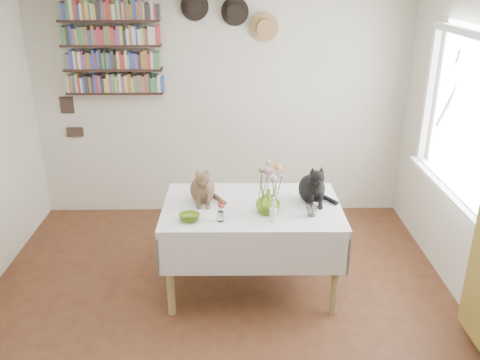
{
  "coord_description": "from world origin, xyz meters",
  "views": [
    {
      "loc": [
        0.11,
        -3.11,
        2.57
      ],
      "look_at": [
        0.17,
        0.58,
        1.05
      ],
      "focal_mm": 38.0,
      "sensor_mm": 36.0,
      "label": 1
    }
  ],
  "objects_px": {
    "tabby_cat": "(202,182)",
    "black_cat": "(312,182)",
    "flower_vase": "(268,202)",
    "dining_table": "(252,226)",
    "bookshelf_unit": "(112,49)"
  },
  "relations": [
    {
      "from": "dining_table",
      "to": "tabby_cat",
      "type": "relative_size",
      "value": 4.31
    },
    {
      "from": "bookshelf_unit",
      "to": "dining_table",
      "type": "bearing_deg",
      "value": -47.15
    },
    {
      "from": "tabby_cat",
      "to": "flower_vase",
      "type": "relative_size",
      "value": 1.68
    },
    {
      "from": "black_cat",
      "to": "flower_vase",
      "type": "distance_m",
      "value": 0.44
    },
    {
      "from": "dining_table",
      "to": "black_cat",
      "type": "relative_size",
      "value": 4.06
    },
    {
      "from": "tabby_cat",
      "to": "bookshelf_unit",
      "type": "distance_m",
      "value": 1.92
    },
    {
      "from": "dining_table",
      "to": "tabby_cat",
      "type": "height_order",
      "value": "tabby_cat"
    },
    {
      "from": "flower_vase",
      "to": "bookshelf_unit",
      "type": "relative_size",
      "value": 0.2
    },
    {
      "from": "black_cat",
      "to": "bookshelf_unit",
      "type": "relative_size",
      "value": 0.36
    },
    {
      "from": "dining_table",
      "to": "flower_vase",
      "type": "height_order",
      "value": "flower_vase"
    },
    {
      "from": "bookshelf_unit",
      "to": "tabby_cat",
      "type": "bearing_deg",
      "value": -55.38
    },
    {
      "from": "tabby_cat",
      "to": "flower_vase",
      "type": "bearing_deg",
      "value": -28.63
    },
    {
      "from": "tabby_cat",
      "to": "black_cat",
      "type": "distance_m",
      "value": 0.91
    },
    {
      "from": "flower_vase",
      "to": "black_cat",
      "type": "bearing_deg",
      "value": 29.78
    },
    {
      "from": "tabby_cat",
      "to": "black_cat",
      "type": "xyz_separation_m",
      "value": [
        0.91,
        -0.02,
        0.01
      ]
    }
  ]
}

